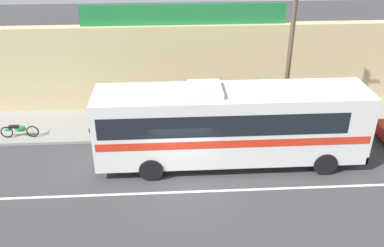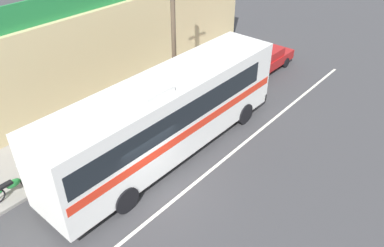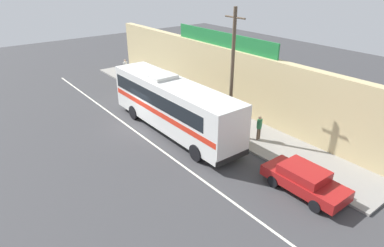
% 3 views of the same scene
% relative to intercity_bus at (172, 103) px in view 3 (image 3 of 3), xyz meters
% --- Properties ---
extents(ground_plane, '(70.00, 70.00, 0.00)m').
position_rel_intercity_bus_xyz_m(ground_plane, '(-2.19, -1.35, -2.07)').
color(ground_plane, '#3A3A3D').
extents(sidewalk_slab, '(30.00, 3.60, 0.14)m').
position_rel_intercity_bus_xyz_m(sidewalk_slab, '(-2.19, 3.85, -2.00)').
color(sidewalk_slab, gray).
rests_on(sidewalk_slab, ground_plane).
extents(storefront_facade, '(30.00, 0.70, 4.80)m').
position_rel_intercity_bus_xyz_m(storefront_facade, '(-2.19, 6.00, 0.33)').
color(storefront_facade, tan).
rests_on(storefront_facade, ground_plane).
extents(storefront_billboard, '(10.85, 0.12, 1.10)m').
position_rel_intercity_bus_xyz_m(storefront_billboard, '(-1.72, 6.00, 3.28)').
color(storefront_billboard, '#1E7538').
rests_on(storefront_billboard, storefront_facade).
extents(road_center_stripe, '(30.00, 0.14, 0.01)m').
position_rel_intercity_bus_xyz_m(road_center_stripe, '(-2.19, -2.15, -2.06)').
color(road_center_stripe, silver).
rests_on(road_center_stripe, ground_plane).
extents(intercity_bus, '(11.83, 2.62, 3.78)m').
position_rel_intercity_bus_xyz_m(intercity_bus, '(0.00, 0.00, 0.00)').
color(intercity_bus, silver).
rests_on(intercity_bus, ground_plane).
extents(parked_car, '(4.26, 1.88, 1.37)m').
position_rel_intercity_bus_xyz_m(parked_car, '(9.79, 1.23, -1.33)').
color(parked_car, maroon).
rests_on(parked_car, ground_plane).
extents(utility_pole, '(1.60, 0.22, 8.22)m').
position_rel_intercity_bus_xyz_m(utility_pole, '(3.08, 2.43, 2.32)').
color(utility_pole, brown).
rests_on(utility_pole, sidewalk_slab).
extents(motorcycle_red, '(1.88, 0.56, 0.94)m').
position_rel_intercity_bus_xyz_m(motorcycle_red, '(-10.13, 2.64, -1.50)').
color(motorcycle_red, black).
rests_on(motorcycle_red, sidewalk_slab).
extents(motorcycle_green, '(1.85, 0.56, 0.94)m').
position_rel_intercity_bus_xyz_m(motorcycle_green, '(-5.79, 2.54, -1.50)').
color(motorcycle_green, black).
rests_on(motorcycle_green, sidewalk_slab).
extents(pedestrian_far_right, '(0.30, 0.48, 1.66)m').
position_rel_intercity_bus_xyz_m(pedestrian_far_right, '(4.71, 3.53, -0.96)').
color(pedestrian_far_right, brown).
rests_on(pedestrian_far_right, sidewalk_slab).
extents(pedestrian_far_left, '(0.30, 0.48, 1.63)m').
position_rel_intercity_bus_xyz_m(pedestrian_far_left, '(-13.66, 3.45, -0.98)').
color(pedestrian_far_left, black).
rests_on(pedestrian_far_left, sidewalk_slab).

